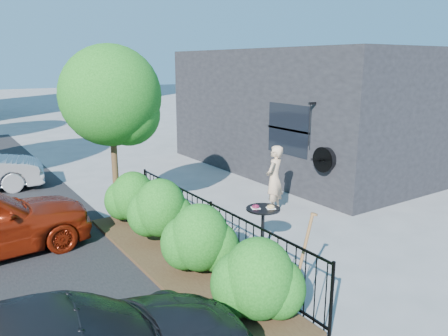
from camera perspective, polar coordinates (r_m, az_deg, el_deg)
ground at (r=9.29m, az=6.28°, el=-9.24°), size 120.00×120.00×0.00m
shop_building at (r=15.69m, az=11.44°, el=7.53°), size 6.22×9.00×4.00m
fence at (r=8.26m, az=-1.71°, el=-7.96°), size 0.05×6.05×1.10m
planting_bed at (r=8.16m, az=-5.96°, el=-12.33°), size 1.30×6.00×0.08m
shrubs at (r=8.01m, az=-5.77°, el=-7.65°), size 1.10×5.60×1.24m
patio_tree at (r=9.89m, az=-14.10°, el=8.38°), size 2.20×2.20×3.94m
cafe_table at (r=8.64m, az=5.10°, el=-6.87°), size 0.67×0.67×0.90m
woman at (r=10.73m, az=6.58°, el=-1.42°), size 0.72×0.62×1.66m
shovel at (r=6.81m, az=9.94°, el=-12.36°), size 0.49×0.19×1.46m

